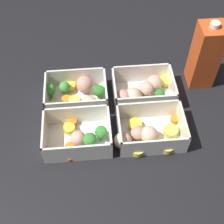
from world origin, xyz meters
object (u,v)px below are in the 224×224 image
Objects in this scene: container_far_left at (78,95)px; juice_carton at (205,56)px; container_far_right at (141,92)px; container_near_left at (80,136)px; container_near_right at (146,133)px.

juice_carton is (0.35, 0.05, 0.07)m from container_far_left.
container_far_left is 0.96× the size of container_far_right.
container_near_left is at bearing -152.64° from juice_carton.
juice_carton is (0.35, 0.18, 0.07)m from container_near_left.
container_far_right is (0.01, 0.13, 0.00)m from container_near_right.
container_near_right is 0.91× the size of juice_carton.
container_near_left is at bearing -89.28° from container_far_left.
container_far_right is 0.89× the size of juice_carton.
container_far_right is (0.17, 0.13, 0.00)m from container_near_left.
container_near_left is 0.16m from container_near_right.
juice_carton reaches higher than container_far_right.
container_near_left is 0.81× the size of juice_carton.
juice_carton reaches higher than container_far_left.
juice_carton reaches higher than container_near_right.
juice_carton is at bearing 16.66° from container_far_right.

